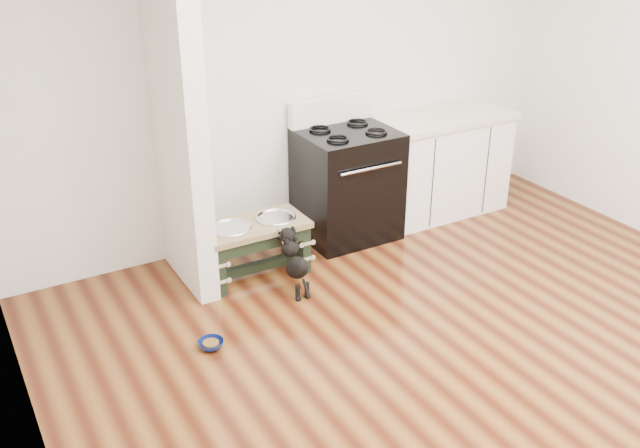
{
  "coord_description": "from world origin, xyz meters",
  "views": [
    {
      "loc": [
        -2.68,
        -2.49,
        2.73
      ],
      "look_at": [
        -0.4,
        1.48,
        0.53
      ],
      "focal_mm": 40.0,
      "sensor_mm": 36.0,
      "label": 1
    }
  ],
  "objects": [
    {
      "name": "ground",
      "position": [
        0.0,
        0.0,
        0.0
      ],
      "size": [
        5.0,
        5.0,
        0.0
      ],
      "primitive_type": "plane",
      "color": "#3F180B",
      "rests_on": "ground"
    },
    {
      "name": "floor_bowl",
      "position": [
        -1.39,
        1.18,
        0.03
      ],
      "size": [
        0.22,
        0.22,
        0.05
      ],
      "rotation": [
        0.0,
        0.0,
        0.41
      ],
      "color": "#0B1A52",
      "rests_on": "ground"
    },
    {
      "name": "dog_feeder",
      "position": [
        -0.72,
        1.9,
        0.31
      ],
      "size": [
        0.8,
        0.43,
        0.45
      ],
      "color": "black",
      "rests_on": "ground"
    },
    {
      "name": "oven_range",
      "position": [
        0.25,
        2.16,
        0.48
      ],
      "size": [
        0.76,
        0.69,
        1.14
      ],
      "color": "black",
      "rests_on": "ground"
    },
    {
      "name": "room_shell",
      "position": [
        0.0,
        0.0,
        1.62
      ],
      "size": [
        5.0,
        5.0,
        5.0
      ],
      "color": "silver",
      "rests_on": "ground"
    },
    {
      "name": "partition_wall",
      "position": [
        -1.18,
        2.1,
        1.35
      ],
      "size": [
        0.15,
        0.8,
        2.7
      ],
      "primitive_type": "cube",
      "color": "silver",
      "rests_on": "ground"
    },
    {
      "name": "puppy",
      "position": [
        -0.58,
        1.54,
        0.27
      ],
      "size": [
        0.14,
        0.41,
        0.49
      ],
      "color": "black",
      "rests_on": "ground"
    },
    {
      "name": "cabinet_run",
      "position": [
        1.23,
        2.18,
        0.45
      ],
      "size": [
        1.24,
        0.64,
        0.91
      ],
      "color": "white",
      "rests_on": "ground"
    }
  ]
}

